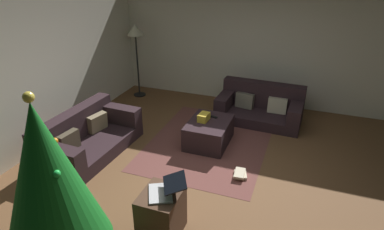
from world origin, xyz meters
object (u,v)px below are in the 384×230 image
at_px(christmas_tree, 47,179).
at_px(book_stack, 240,174).
at_px(couch_left, 87,137).
at_px(ottoman, 209,132).
at_px(gift_box, 204,117).
at_px(corner_lamp, 135,35).
at_px(laptop, 166,189).
at_px(side_table, 161,214).
at_px(tv_remote, 213,117).
at_px(couch_right, 260,107).

xyz_separation_m(christmas_tree, book_stack, (2.15, -1.45, -1.03)).
distance_m(couch_left, ottoman, 2.07).
bearing_deg(book_stack, ottoman, 43.53).
height_order(gift_box, corner_lamp, corner_lamp).
bearing_deg(laptop, side_table, 117.43).
bearing_deg(gift_box, tv_remote, -31.10).
bearing_deg(ottoman, side_table, -176.82).
xyz_separation_m(couch_right, side_table, (-3.48, 0.55, 0.02)).
distance_m(ottoman, gift_box, 0.30).
xyz_separation_m(side_table, laptop, (0.03, -0.05, 0.35)).
distance_m(couch_right, laptop, 3.51).
xyz_separation_m(gift_box, corner_lamp, (1.57, 2.12, 0.93)).
xyz_separation_m(ottoman, tv_remote, (0.19, -0.01, 0.22)).
xyz_separation_m(couch_left, laptop, (-1.21, -2.01, 0.37)).
distance_m(tv_remote, side_table, 2.41).
distance_m(ottoman, side_table, 2.22).
bearing_deg(christmas_tree, corner_lamp, 18.63).
distance_m(ottoman, tv_remote, 0.29).
bearing_deg(ottoman, christmas_tree, 166.49).
bearing_deg(tv_remote, christmas_tree, -176.07).
bearing_deg(couch_left, couch_right, 134.55).
height_order(couch_right, book_stack, couch_right).
xyz_separation_m(gift_box, laptop, (-2.19, -0.28, 0.15)).
bearing_deg(couch_left, side_table, 60.33).
xyz_separation_m(couch_left, side_table, (-1.24, -1.95, 0.02)).
distance_m(gift_box, laptop, 2.21).
bearing_deg(couch_left, book_stack, 96.98).
relative_size(couch_left, corner_lamp, 1.09).
height_order(laptop, corner_lamp, corner_lamp).
bearing_deg(couch_left, christmas_tree, 32.55).
xyz_separation_m(ottoman, book_stack, (-0.78, -0.74, -0.17)).
height_order(side_table, corner_lamp, corner_lamp).
xyz_separation_m(tv_remote, christmas_tree, (-3.12, 0.71, 0.64)).
bearing_deg(laptop, ottoman, 4.65).
bearing_deg(corner_lamp, gift_box, -126.40).
relative_size(side_table, laptop, 1.09).
height_order(gift_box, tv_remote, gift_box).
distance_m(laptop, corner_lamp, 4.52).
bearing_deg(couch_left, corner_lamp, -168.46).
bearing_deg(couch_right, couch_left, 44.00).
bearing_deg(christmas_tree, laptop, -49.60).
bearing_deg(gift_box, christmas_tree, 168.38).
relative_size(side_table, corner_lamp, 0.35).
bearing_deg(tv_remote, laptop, -159.12).
xyz_separation_m(christmas_tree, laptop, (0.75, -0.88, -0.43)).
xyz_separation_m(couch_left, gift_box, (0.98, -1.73, 0.22)).
bearing_deg(couch_right, tv_remote, 60.56).
bearing_deg(corner_lamp, christmas_tree, -161.37).
relative_size(couch_right, gift_box, 7.05).
bearing_deg(side_table, book_stack, -23.43).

